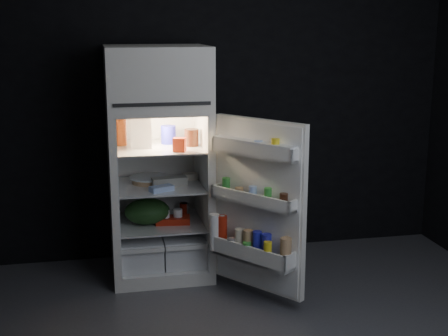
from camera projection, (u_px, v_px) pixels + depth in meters
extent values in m
cube|color=black|center=(213.00, 96.00, 5.17)|extent=(4.00, 0.00, 2.70)
cube|color=black|center=(418.00, 220.00, 1.93)|extent=(4.00, 0.00, 2.70)
cube|color=white|center=(161.00, 266.00, 4.98)|extent=(0.76, 0.70, 0.10)
cube|color=white|center=(113.00, 190.00, 4.76)|extent=(0.05, 0.70, 1.20)
cube|color=white|center=(204.00, 185.00, 4.90)|extent=(0.05, 0.70, 1.20)
cube|color=white|center=(155.00, 177.00, 5.14)|extent=(0.66, 0.05, 1.20)
cube|color=white|center=(157.00, 106.00, 4.69)|extent=(0.76, 0.70, 0.06)
cube|color=white|center=(157.00, 74.00, 4.64)|extent=(0.76, 0.70, 0.42)
cube|color=black|center=(162.00, 104.00, 4.34)|extent=(0.68, 0.01, 0.02)
cube|color=white|center=(117.00, 190.00, 4.75)|extent=(0.01, 0.65, 1.20)
cube|color=white|center=(201.00, 186.00, 4.88)|extent=(0.01, 0.65, 1.20)
cube|color=white|center=(158.00, 111.00, 4.67)|extent=(0.66, 0.65, 0.01)
cube|color=white|center=(162.00, 260.00, 4.95)|extent=(0.66, 0.65, 0.01)
cube|color=white|center=(159.00, 147.00, 4.74)|extent=(0.65, 0.63, 0.01)
cube|color=white|center=(160.00, 185.00, 4.81)|extent=(0.65, 0.63, 0.01)
cube|color=white|center=(161.00, 223.00, 4.87)|extent=(0.65, 0.63, 0.01)
cube|color=white|center=(140.00, 247.00, 4.91)|extent=(0.32, 0.59, 0.22)
cube|color=white|center=(182.00, 244.00, 4.97)|extent=(0.32, 0.59, 0.22)
cube|color=white|center=(143.00, 251.00, 4.58)|extent=(0.32, 0.02, 0.03)
cube|color=white|center=(187.00, 248.00, 4.64)|extent=(0.32, 0.02, 0.03)
cube|color=#FFE5B2|center=(159.00, 115.00, 4.63)|extent=(0.14, 0.14, 0.02)
cube|color=white|center=(259.00, 205.00, 4.35)|extent=(0.50, 0.63, 1.22)
cube|color=white|center=(257.00, 206.00, 4.33)|extent=(0.44, 0.57, 1.18)
cube|color=white|center=(254.00, 155.00, 4.22)|extent=(0.49, 0.59, 0.02)
cube|color=white|center=(250.00, 150.00, 4.18)|extent=(0.43, 0.55, 0.10)
cube|color=white|center=(294.00, 156.00, 4.00)|extent=(0.08, 0.07, 0.10)
cube|color=white|center=(217.00, 144.00, 4.42)|extent=(0.08, 0.07, 0.10)
cube|color=white|center=(253.00, 203.00, 4.29)|extent=(0.49, 0.60, 0.02)
cube|color=white|center=(249.00, 199.00, 4.25)|extent=(0.43, 0.55, 0.09)
cube|color=white|center=(292.00, 207.00, 4.07)|extent=(0.09, 0.08, 0.09)
cube|color=white|center=(217.00, 190.00, 4.49)|extent=(0.09, 0.08, 0.09)
cube|color=white|center=(250.00, 259.00, 4.37)|extent=(0.53, 0.62, 0.02)
cube|color=white|center=(245.00, 254.00, 4.31)|extent=(0.43, 0.55, 0.13)
cube|color=white|center=(289.00, 263.00, 4.15)|extent=(0.12, 0.10, 0.13)
cube|color=white|center=(215.00, 241.00, 4.56)|extent=(0.12, 0.10, 0.13)
cube|color=white|center=(254.00, 142.00, 4.20)|extent=(0.47, 0.58, 0.02)
cylinder|color=yellow|center=(275.00, 148.00, 4.09)|extent=(0.08, 0.08, 0.13)
cylinder|color=#92AEE2|center=(258.00, 148.00, 4.18)|extent=(0.08, 0.08, 0.09)
cylinder|color=black|center=(284.00, 201.00, 4.11)|extent=(0.08, 0.08, 0.10)
cylinder|color=#338C33|center=(268.00, 196.00, 4.19)|extent=(0.07, 0.07, 0.12)
cylinder|color=#92AEE2|center=(253.00, 194.00, 4.28)|extent=(0.08, 0.08, 0.11)
cylinder|color=tan|center=(239.00, 193.00, 4.36)|extent=(0.08, 0.08, 0.08)
cylinder|color=#338C33|center=(226.00, 187.00, 4.43)|extent=(0.08, 0.08, 0.13)
cylinder|color=tan|center=(286.00, 253.00, 4.15)|extent=(0.11, 0.11, 0.21)
cylinder|color=#1F21A9|center=(266.00, 248.00, 4.25)|extent=(0.10, 0.10, 0.20)
cylinder|color=#1F21A9|center=(257.00, 246.00, 4.30)|extent=(0.09, 0.09, 0.21)
cylinder|color=tan|center=(248.00, 244.00, 4.36)|extent=(0.10, 0.10, 0.20)
cylinder|color=beige|center=(239.00, 242.00, 4.41)|extent=(0.10, 0.10, 0.19)
cylinder|color=#AB200E|center=(222.00, 232.00, 4.50)|extent=(0.10, 0.10, 0.25)
cylinder|color=yellow|center=(268.00, 254.00, 4.20)|extent=(0.08, 0.08, 0.17)
cylinder|color=#338C33|center=(247.00, 251.00, 4.32)|extent=(0.08, 0.08, 0.12)
cylinder|color=#BDBDC1|center=(231.00, 246.00, 4.41)|extent=(0.08, 0.08, 0.12)
cylinder|color=white|center=(214.00, 232.00, 4.50)|extent=(0.10, 0.10, 0.27)
cylinder|color=white|center=(222.00, 217.00, 4.48)|extent=(0.05, 0.05, 0.02)
cube|color=white|center=(141.00, 131.00, 4.69)|extent=(0.16, 0.16, 0.24)
cylinder|color=#1F21A9|center=(168.00, 135.00, 4.84)|extent=(0.14, 0.14, 0.14)
cylinder|color=black|center=(192.00, 138.00, 4.75)|extent=(0.12, 0.12, 0.13)
cylinder|color=#D55822|center=(121.00, 131.00, 4.77)|extent=(0.12, 0.12, 0.22)
cube|color=red|center=(179.00, 145.00, 4.55)|extent=(0.11, 0.09, 0.10)
cube|color=gray|center=(169.00, 182.00, 4.75)|extent=(0.27, 0.13, 0.07)
cylinder|color=tan|center=(150.00, 180.00, 4.86)|extent=(0.34, 0.34, 0.04)
cube|color=#92AEE2|center=(162.00, 189.00, 4.62)|extent=(0.19, 0.14, 0.04)
cube|color=beige|center=(190.00, 176.00, 4.96)|extent=(0.12, 0.10, 0.05)
ellipsoid|color=#193815|center=(147.00, 211.00, 4.81)|extent=(0.36, 0.31, 0.20)
cube|color=#AB200E|center=(173.00, 220.00, 4.84)|extent=(0.28, 0.17, 0.05)
cylinder|color=#AB200E|center=(184.00, 209.00, 5.06)|extent=(0.07, 0.07, 0.09)
cylinder|color=#BDBDC1|center=(185.00, 208.00, 5.08)|extent=(0.09, 0.09, 0.09)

